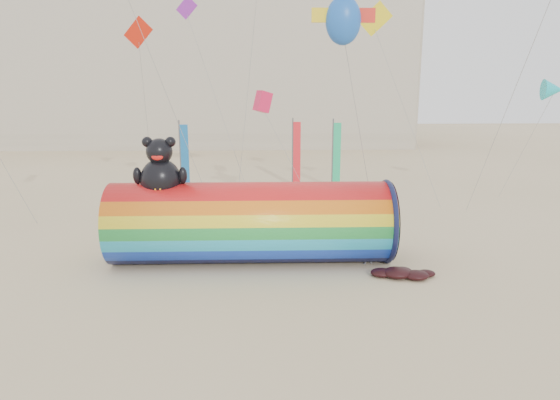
{
  "coord_description": "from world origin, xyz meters",
  "views": [
    {
      "loc": [
        -0.2,
        -20.76,
        7.52
      ],
      "look_at": [
        0.5,
        1.5,
        2.4
      ],
      "focal_mm": 32.0,
      "sensor_mm": 36.0,
      "label": 1
    }
  ],
  "objects_px": {
    "kite_handler": "(368,245)",
    "fabric_bundle": "(402,273)",
    "hotel_building": "(172,63)",
    "windsock_assembly": "(251,220)"
  },
  "relations": [
    {
      "from": "windsock_assembly",
      "to": "fabric_bundle",
      "type": "bearing_deg",
      "value": -19.29
    },
    {
      "from": "windsock_assembly",
      "to": "fabric_bundle",
      "type": "xyz_separation_m",
      "value": [
        6.1,
        -2.13,
        -1.67
      ]
    },
    {
      "from": "windsock_assembly",
      "to": "hotel_building",
      "type": "bearing_deg",
      "value": 103.72
    },
    {
      "from": "fabric_bundle",
      "to": "hotel_building",
      "type": "bearing_deg",
      "value": 109.81
    },
    {
      "from": "fabric_bundle",
      "to": "windsock_assembly",
      "type": "bearing_deg",
      "value": 160.71
    },
    {
      "from": "hotel_building",
      "to": "fabric_bundle",
      "type": "bearing_deg",
      "value": -70.19
    },
    {
      "from": "kite_handler",
      "to": "fabric_bundle",
      "type": "relative_size",
      "value": 0.64
    },
    {
      "from": "hotel_building",
      "to": "kite_handler",
      "type": "bearing_deg",
      "value": -70.74
    },
    {
      "from": "hotel_building",
      "to": "windsock_assembly",
      "type": "relative_size",
      "value": 5.02
    },
    {
      "from": "windsock_assembly",
      "to": "kite_handler",
      "type": "height_order",
      "value": "windsock_assembly"
    }
  ]
}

